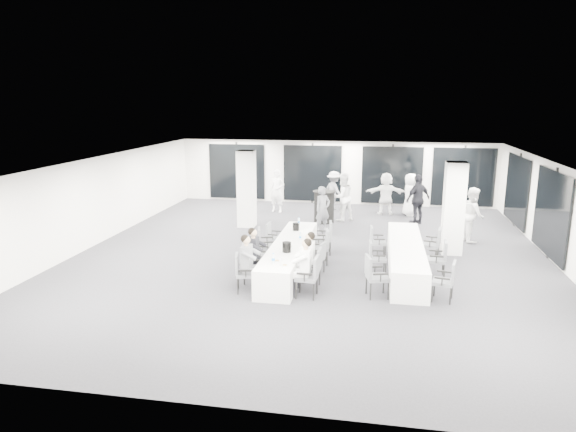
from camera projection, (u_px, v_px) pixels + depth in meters
name	position (u px, v px, depth m)	size (l,w,h in m)	color
room	(343.00, 204.00, 16.09)	(14.04, 16.04, 2.84)	#25252B
column_left	(247.00, 189.00, 18.73)	(0.60, 0.60, 2.80)	silver
column_right	(454.00, 208.00, 15.41)	(0.60, 0.60, 2.80)	silver
banquet_table_main	(290.00, 256.00, 14.16)	(0.90, 5.00, 0.75)	silver
banquet_table_side	(406.00, 257.00, 14.07)	(0.90, 5.00, 0.75)	silver
cocktail_table	(324.00, 207.00, 19.51)	(0.87, 0.87, 1.21)	black
chair_main_left_near	(243.00, 270.00, 12.46)	(0.58, 0.60, 0.95)	#515458
chair_main_left_second	(249.00, 260.00, 13.12)	(0.61, 0.64, 1.02)	#515458
chair_main_left_mid	(258.00, 252.00, 14.07)	(0.49, 0.54, 0.92)	#515458
chair_main_left_fourth	(264.00, 243.00, 14.77)	(0.61, 0.64, 1.00)	#515458
chair_main_left_far	(273.00, 235.00, 15.87)	(0.48, 0.52, 0.87)	#515458
chair_main_right_near	(310.00, 274.00, 12.11)	(0.54, 0.60, 1.01)	#515458
chair_main_right_second	(314.00, 266.00, 12.71)	(0.53, 0.59, 1.01)	#515458
chair_main_right_mid	(318.00, 256.00, 13.74)	(0.53, 0.55, 0.87)	#515458
chair_main_right_fourth	(322.00, 245.00, 14.58)	(0.59, 0.62, 1.00)	#515458
chair_main_right_far	(326.00, 236.00, 15.51)	(0.57, 0.62, 1.00)	#515458
chair_side_left_near	(374.00, 274.00, 12.12)	(0.62, 0.65, 1.01)	#515458
chair_side_left_mid	(375.00, 256.00, 13.72)	(0.50, 0.54, 0.90)	#515458
chair_side_left_far	(376.00, 240.00, 15.26)	(0.51, 0.55, 0.92)	#515458
chair_side_right_near	(447.00, 279.00, 11.88)	(0.58, 0.61, 0.96)	#515458
chair_side_right_mid	(439.00, 257.00, 13.48)	(0.52, 0.58, 0.98)	#515458
chair_side_right_far	(434.00, 242.00, 14.86)	(0.58, 0.62, 0.98)	#515458
seated_guest_a	(249.00, 260.00, 12.39)	(0.50, 0.38, 1.44)	slate
seated_guest_b	(256.00, 252.00, 13.06)	(0.50, 0.38, 1.44)	black
seated_guest_c	(303.00, 264.00, 12.10)	(0.50, 0.38, 1.44)	white
seated_guest_d	(307.00, 256.00, 12.69)	(0.50, 0.38, 1.44)	white
standing_guest_a	(323.00, 206.00, 18.02)	(0.67, 0.54, 1.85)	slate
standing_guest_b	(343.00, 194.00, 19.68)	(1.01, 0.62, 2.10)	white
standing_guest_c	(334.00, 188.00, 21.66)	(1.20, 0.61, 1.86)	slate
standing_guest_d	(418.00, 196.00, 19.14)	(1.26, 0.70, 2.14)	black
standing_guest_e	(410.00, 192.00, 20.59)	(0.93, 0.57, 1.93)	white
standing_guest_f	(386.00, 191.00, 20.78)	(1.79, 0.69, 1.95)	white
standing_guest_g	(277.00, 188.00, 21.23)	(0.73, 0.59, 2.01)	white
standing_guest_h	(473.00, 211.00, 16.82)	(0.98, 0.60, 2.04)	white
ice_bucket_near	(287.00, 247.00, 13.22)	(0.23, 0.23, 0.26)	black
ice_bucket_far	(296.00, 227.00, 15.40)	(0.20, 0.20, 0.23)	black
water_bottle_a	(273.00, 258.00, 12.33)	(0.08, 0.08, 0.24)	silver
water_bottle_b	(300.00, 236.00, 14.36)	(0.07, 0.07, 0.20)	silver
water_bottle_c	(299.00, 221.00, 16.12)	(0.07, 0.07, 0.21)	silver
plate_a	(277.00, 261.00, 12.50)	(0.18, 0.18, 0.03)	white
plate_b	(285.00, 265.00, 12.17)	(0.18, 0.18, 0.03)	white
plate_c	(290.00, 246.00, 13.71)	(0.18, 0.18, 0.03)	white
wine_glass	(281.00, 260.00, 12.15)	(0.07, 0.07, 0.19)	silver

